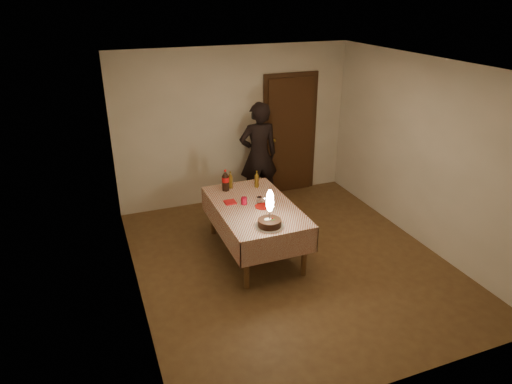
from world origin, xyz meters
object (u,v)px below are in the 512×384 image
dining_table (255,212)px  red_plate (263,206)px  photographer (259,155)px  clear_cup (259,200)px  cola_bottle (225,181)px  birthday_cake (270,218)px  red_cup (244,201)px  amber_bottle_left (230,180)px  amber_bottle_right (257,180)px

dining_table → red_plate: (0.09, -0.08, 0.10)m
red_plate → photographer: size_ratio=0.12×
clear_cup → cola_bottle: bearing=117.2°
birthday_cake → red_cup: (-0.08, 0.70, -0.07)m
red_plate → photographer: 1.64m
amber_bottle_left → red_plate: bearing=-74.5°
cola_bottle → clear_cup: bearing=-62.8°
red_cup → cola_bottle: size_ratio=0.31×
amber_bottle_left → red_cup: bearing=-90.4°
photographer → amber_bottle_left: bearing=-133.7°
red_cup → amber_bottle_right: (0.37, 0.49, 0.07)m
birthday_cake → cola_bottle: size_ratio=1.53×
dining_table → clear_cup: clear_cup is taller
amber_bottle_right → photographer: size_ratio=0.14×
red_plate → amber_bottle_left: size_ratio=0.86×
red_cup → amber_bottle_right: amber_bottle_right is taller
red_cup → dining_table: bearing=-34.4°
birthday_cake → cola_bottle: birthday_cake is taller
amber_bottle_left → amber_bottle_right: 0.38m
birthday_cake → clear_cup: (0.13, 0.66, -0.07)m
amber_bottle_left → photographer: photographer is taller
amber_bottle_right → red_cup: bearing=-127.4°
birthday_cake → cola_bottle: 1.25m
red_plate → red_cup: (-0.21, 0.16, 0.05)m
clear_cup → amber_bottle_right: amber_bottle_right is taller
clear_cup → amber_bottle_left: (-0.20, 0.64, 0.07)m
red_plate → photographer: bearing=70.8°
dining_table → cola_bottle: bearing=108.9°
dining_table → red_cup: red_cup is taller
red_cup → clear_cup: bearing=-11.4°
red_plate → cola_bottle: bearing=113.5°
cola_bottle → amber_bottle_right: 0.46m
red_plate → cola_bottle: cola_bottle is taller
clear_cup → cola_bottle: 0.66m
dining_table → birthday_cake: 0.66m
red_cup → cola_bottle: 0.55m
red_plate → clear_cup: bearing=93.5°
birthday_cake → cola_bottle: bearing=97.8°
clear_cup → red_cup: bearing=168.6°
birthday_cake → dining_table: bearing=86.2°
cola_bottle → photographer: size_ratio=0.18×
dining_table → clear_cup: bearing=26.6°
cola_bottle → red_plate: bearing=-66.5°
dining_table → photographer: size_ratio=0.97×
clear_cup → amber_bottle_left: 0.67m
cola_bottle → birthday_cake: bearing=-82.2°
dining_table → amber_bottle_right: (0.25, 0.57, 0.22)m
birthday_cake → photographer: (0.67, 2.08, 0.04)m
cola_bottle → photographer: (0.84, 0.84, 0.00)m
red_plate → red_cup: 0.27m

